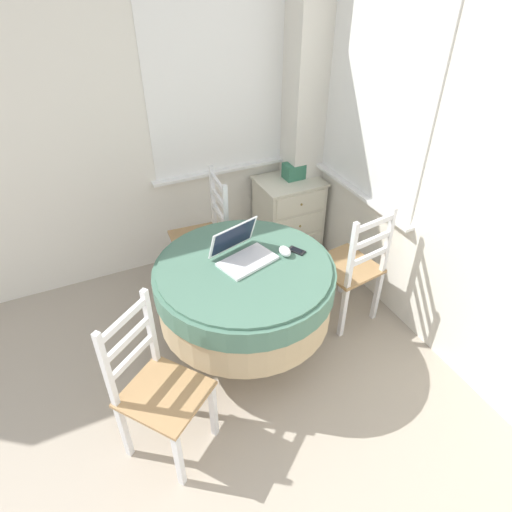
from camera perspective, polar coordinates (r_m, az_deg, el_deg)
The scene contains 10 objects.
corner_room_shell at distance 2.71m, azimuth 1.35°, elevation 11.17°, with size 4.61×4.95×2.55m.
round_dining_table at distance 2.88m, azimuth -1.43°, elevation -3.91°, with size 1.12×1.12×0.74m.
laptop at distance 2.80m, azimuth -1.71°, elevation 0.43°, with size 0.41×0.36×0.22m.
computer_mouse at distance 2.86m, azimuth 3.64°, elevation 0.60°, with size 0.07×0.10×0.05m.
cell_phone at distance 2.90m, azimuth 5.10°, elevation 0.68°, with size 0.10×0.12×0.01m.
dining_chair_near_back_window at distance 3.57m, azimuth -6.46°, elevation 2.39°, with size 0.44×0.41×0.96m.
dining_chair_near_right_window at distance 3.29m, azimuth 11.87°, elevation -1.49°, with size 0.44×0.46×0.96m.
dining_chair_camera_near at distance 2.54m, azimuth -12.24°, elevation -15.98°, with size 0.55×0.56×0.96m.
corner_cabinet at distance 4.10m, azimuth 4.07°, elevation 5.29°, with size 0.54×0.44×0.66m.
storage_box at distance 3.96m, azimuth 4.75°, elevation 10.55°, with size 0.17×0.13×0.13m.
Camera 1 is at (0.29, -0.21, 2.42)m, focal length 32.00 mm.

